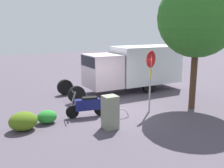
# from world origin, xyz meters

# --- Properties ---
(ground_plane) EXTENTS (60.00, 60.00, 0.00)m
(ground_plane) POSITION_xyz_m (0.00, 0.00, 0.00)
(ground_plane) COLOR #4E4551
(box_truck_near) EXTENTS (7.56, 2.26, 2.73)m
(box_truck_near) POSITION_xyz_m (-2.75, -2.87, 1.54)
(box_truck_near) COLOR black
(box_truck_near) RESTS_ON ground
(motorcycle) EXTENTS (1.79, 0.66, 1.20)m
(motorcycle) POSITION_xyz_m (1.66, 0.29, 0.52)
(motorcycle) COLOR black
(motorcycle) RESTS_ON ground
(stop_sign) EXTENTS (0.71, 0.33, 2.84)m
(stop_sign) POSITION_xyz_m (-1.14, 1.06, 1.89)
(stop_sign) COLOR #9E9EA3
(stop_sign) RESTS_ON ground
(street_tree) EXTENTS (3.65, 3.65, 6.13)m
(street_tree) POSITION_xyz_m (-3.29, 1.59, 4.29)
(street_tree) COLOR #47301E
(street_tree) RESTS_ON ground
(utility_cabinet) EXTENTS (0.55, 0.51, 1.31)m
(utility_cabinet) POSITION_xyz_m (1.43, 1.96, 0.65)
(utility_cabinet) COLOR gray
(utility_cabinet) RESTS_ON ground
(bike_rack_hoop) EXTENTS (0.85, 0.16, 0.85)m
(bike_rack_hoop) POSITION_xyz_m (0.50, 1.13, 0.00)
(bike_rack_hoop) COLOR #B7B7BC
(bike_rack_hoop) RESTS_ON ground
(shrub_near_sign) EXTENTS (0.80, 0.66, 0.55)m
(shrub_near_sign) POSITION_xyz_m (3.43, 0.22, 0.27)
(shrub_near_sign) COLOR #28812D
(shrub_near_sign) RESTS_ON ground
(shrub_mid_verge) EXTENTS (1.07, 0.87, 0.73)m
(shrub_mid_verge) POSITION_xyz_m (4.42, 0.54, 0.36)
(shrub_mid_verge) COLOR #4B6818
(shrub_mid_verge) RESTS_ON ground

